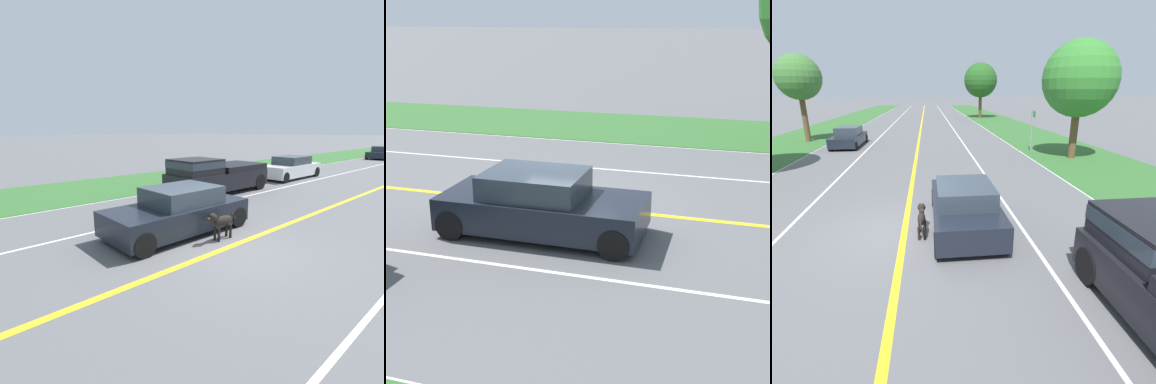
% 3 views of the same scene
% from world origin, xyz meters
% --- Properties ---
extents(ground_plane, '(400.00, 400.00, 0.00)m').
position_xyz_m(ground_plane, '(0.00, 0.00, 0.00)').
color(ground_plane, '#5B5B5E').
extents(centre_divider_line, '(0.18, 160.00, 0.01)m').
position_xyz_m(centre_divider_line, '(0.00, 0.00, 0.00)').
color(centre_divider_line, yellow).
rests_on(centre_divider_line, ground).
extents(lane_edge_line_right, '(0.14, 160.00, 0.01)m').
position_xyz_m(lane_edge_line_right, '(7.00, 0.00, 0.00)').
color(lane_edge_line_right, white).
rests_on(lane_edge_line_right, ground).
extents(lane_edge_line_left, '(0.14, 160.00, 0.01)m').
position_xyz_m(lane_edge_line_left, '(-7.00, 0.00, 0.00)').
color(lane_edge_line_left, white).
rests_on(lane_edge_line_left, ground).
extents(lane_dash_same_dir, '(0.10, 160.00, 0.01)m').
position_xyz_m(lane_dash_same_dir, '(3.50, 0.00, 0.00)').
color(lane_dash_same_dir, white).
rests_on(lane_dash_same_dir, ground).
extents(lane_dash_oncoming, '(0.10, 160.00, 0.01)m').
position_xyz_m(lane_dash_oncoming, '(-3.50, 0.00, 0.00)').
color(lane_dash_oncoming, white).
rests_on(lane_dash_oncoming, ground).
extents(grass_verge_left, '(6.00, 160.00, 0.03)m').
position_xyz_m(grass_verge_left, '(-10.00, 0.00, 0.01)').
color(grass_verge_left, '#33662D').
rests_on(grass_verge_left, ground).
extents(ego_car, '(1.91, 4.32, 1.37)m').
position_xyz_m(ego_car, '(1.80, 0.17, 0.64)').
color(ego_car, black).
rests_on(ego_car, ground).
extents(dog, '(0.24, 1.20, 0.85)m').
position_xyz_m(dog, '(0.53, -0.29, 0.53)').
color(dog, black).
rests_on(dog, ground).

